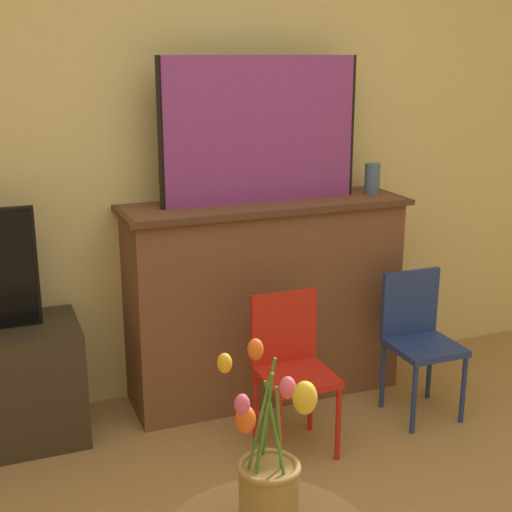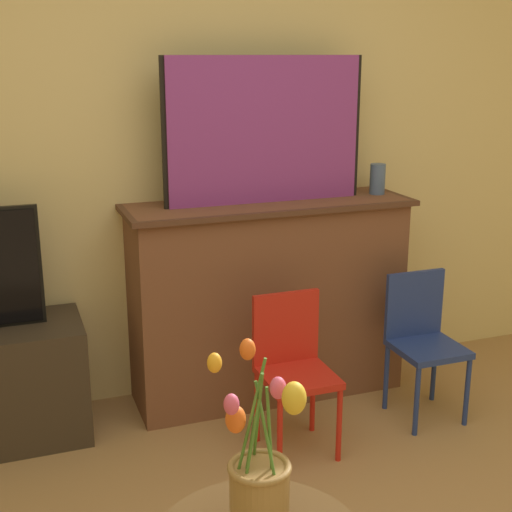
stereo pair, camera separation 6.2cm
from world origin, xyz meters
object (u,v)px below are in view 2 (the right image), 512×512
object	(u,v)px
painting	(265,130)
chair_red	(293,362)
vase_tulips	(259,487)
chair_blue	(422,335)

from	to	relation	value
painting	chair_red	world-z (taller)	painting
painting	vase_tulips	size ratio (longest dim) A/B	1.83
chair_red	vase_tulips	xyz separation A→B (m)	(-0.57, -1.12, 0.22)
chair_blue	vase_tulips	xyz separation A→B (m)	(-1.26, -1.20, 0.22)
chair_red	vase_tulips	size ratio (longest dim) A/B	1.28
vase_tulips	painting	bearing A→B (deg)	68.88
painting	vase_tulips	xyz separation A→B (m)	(-0.64, -1.65, -0.71)
chair_blue	chair_red	bearing A→B (deg)	-174.14
painting	chair_red	distance (m)	1.08
chair_red	painting	bearing A→B (deg)	82.61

